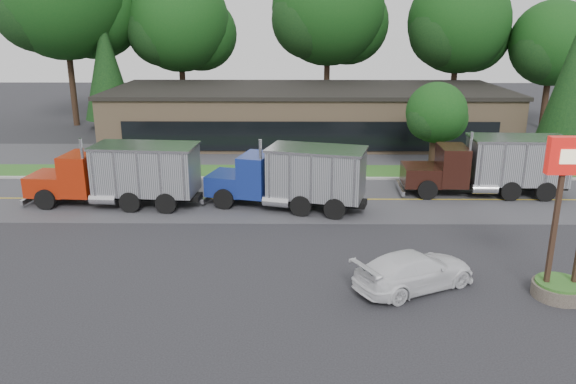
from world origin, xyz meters
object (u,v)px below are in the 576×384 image
dump_truck_blue (295,176)px  rally_car (415,270)px  dump_truck_red (123,173)px  dump_truck_maroon (494,164)px  bilo_sign (566,245)px

dump_truck_blue → rally_car: (4.48, -9.31, -1.10)m
dump_truck_red → dump_truck_maroon: (20.61, 2.13, -0.00)m
bilo_sign → dump_truck_maroon: bearing=82.0°
bilo_sign → dump_truck_blue: 13.86m
dump_truck_red → rally_car: size_ratio=1.94×
bilo_sign → dump_truck_maroon: bilo_sign is taller
dump_truck_red → rally_car: bearing=149.4°
dump_truck_red → dump_truck_blue: same height
dump_truck_blue → dump_truck_maroon: same height
bilo_sign → dump_truck_blue: size_ratio=0.68×
dump_truck_maroon → rally_car: (-6.90, -11.89, -1.10)m
bilo_sign → dump_truck_maroon: 12.67m
dump_truck_blue → rally_car: bearing=130.7°
bilo_sign → dump_truck_blue: (-9.64, 9.96, -0.22)m
bilo_sign → dump_truck_blue: bilo_sign is taller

